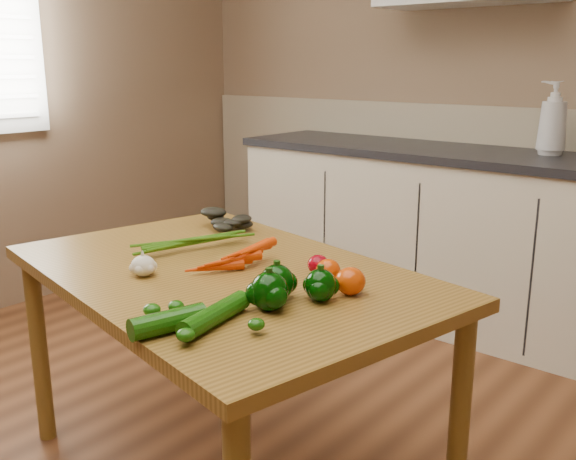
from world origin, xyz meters
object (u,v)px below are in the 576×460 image
(pepper_a, at_px, (277,282))
(tomato_a, at_px, (318,264))
(zucchini_a, at_px, (215,315))
(soap_bottle_a, at_px, (553,118))
(garlic_bulb, at_px, (143,266))
(tomato_c, at_px, (350,281))
(pepper_b, at_px, (321,285))
(carrot_bunch, at_px, (224,252))
(tomato_b, at_px, (328,270))
(pepper_c, at_px, (269,291))
(leafy_greens, at_px, (225,217))
(table, at_px, (223,294))
(zucchini_b, at_px, (168,322))

(pepper_a, xyz_separation_m, tomato_a, (-0.04, 0.23, -0.02))
(zucchini_a, bearing_deg, pepper_a, 90.02)
(soap_bottle_a, distance_m, garlic_bulb, 2.09)
(pepper_a, distance_m, tomato_c, 0.20)
(soap_bottle_a, xyz_separation_m, pepper_b, (0.04, -1.84, -0.31))
(carrot_bunch, distance_m, tomato_b, 0.36)
(pepper_a, height_order, tomato_b, pepper_a)
(tomato_a, bearing_deg, pepper_c, -76.04)
(tomato_c, bearing_deg, pepper_a, -130.40)
(leafy_greens, height_order, garlic_bulb, leafy_greens)
(soap_bottle_a, distance_m, tomato_a, 1.71)
(pepper_b, bearing_deg, pepper_c, -114.71)
(tomato_a, xyz_separation_m, zucchini_a, (0.04, -0.46, -0.00))
(pepper_b, relative_size, tomato_c, 1.03)
(table, relative_size, pepper_b, 17.73)
(carrot_bunch, height_order, pepper_c, pepper_c)
(soap_bottle_a, distance_m, zucchini_b, 2.25)
(soap_bottle_a, bearing_deg, tomato_a, -15.94)
(garlic_bulb, xyz_separation_m, tomato_c, (0.55, 0.26, 0.01))
(tomato_b, bearing_deg, tomato_c, -24.73)
(table, bearing_deg, zucchini_a, -35.57)
(table, distance_m, tomato_c, 0.44)
(table, distance_m, zucchini_b, 0.49)
(pepper_b, distance_m, zucchini_a, 0.30)
(pepper_a, xyz_separation_m, zucchini_b, (-0.05, -0.32, -0.02))
(leafy_greens, distance_m, zucchini_b, 0.95)
(table, height_order, garlic_bulb, garlic_bulb)
(pepper_c, height_order, zucchini_b, pepper_c)
(carrot_bunch, relative_size, pepper_c, 2.59)
(leafy_greens, bearing_deg, tomato_a, -18.78)
(garlic_bulb, distance_m, tomato_b, 0.53)
(leafy_greens, distance_m, tomato_b, 0.68)
(tomato_a, relative_size, zucchini_b, 0.35)
(soap_bottle_a, height_order, leafy_greens, soap_bottle_a)
(pepper_b, height_order, tomato_b, pepper_b)
(carrot_bunch, bearing_deg, pepper_c, -18.22)
(tomato_a, bearing_deg, carrot_bunch, -162.75)
(zucchini_a, bearing_deg, leafy_greens, 133.68)
(table, bearing_deg, pepper_a, -4.93)
(carrot_bunch, bearing_deg, table, -38.52)
(table, height_order, pepper_b, pepper_b)
(leafy_greens, bearing_deg, carrot_bunch, -45.31)
(tomato_a, height_order, zucchini_b, tomato_a)
(zucchini_b, bearing_deg, tomato_b, 82.84)
(table, relative_size, tomato_a, 23.27)
(table, relative_size, carrot_bunch, 5.95)
(tomato_c, height_order, zucchini_a, tomato_c)
(zucchini_b, bearing_deg, leafy_greens, 127.37)
(leafy_greens, distance_m, zucchini_a, 0.91)
(tomato_b, relative_size, zucchini_a, 0.30)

